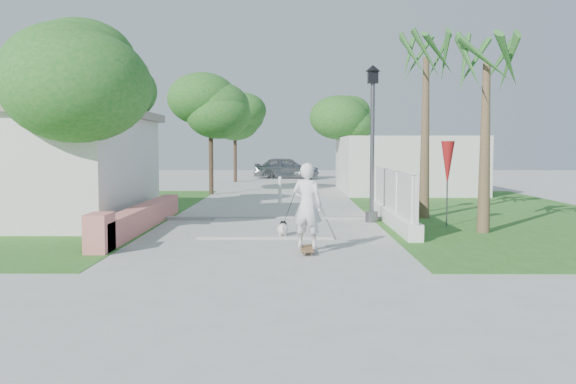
{
  "coord_description": "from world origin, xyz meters",
  "views": [
    {
      "loc": [
        0.62,
        -12.71,
        2.16
      ],
      "look_at": [
        0.53,
        2.12,
        1.1
      ],
      "focal_mm": 40.0,
      "sensor_mm": 36.0,
      "label": 1
    }
  ],
  "objects_px": {
    "patio_umbrella": "(448,164)",
    "skateboarder": "(296,209)",
    "street_lamp": "(372,137)",
    "dog": "(283,229)",
    "parked_car": "(287,168)",
    "bollard": "(280,191)"
  },
  "relations": [
    {
      "from": "patio_umbrella",
      "to": "parked_car",
      "type": "bearing_deg",
      "value": 100.3
    },
    {
      "from": "skateboarder",
      "to": "parked_car",
      "type": "distance_m",
      "value": 28.57
    },
    {
      "from": "bollard",
      "to": "parked_car",
      "type": "relative_size",
      "value": 0.25
    },
    {
      "from": "bollard",
      "to": "skateboarder",
      "type": "height_order",
      "value": "skateboarder"
    },
    {
      "from": "patio_umbrella",
      "to": "skateboarder",
      "type": "distance_m",
      "value": 5.57
    },
    {
      "from": "patio_umbrella",
      "to": "skateboarder",
      "type": "bearing_deg",
      "value": -137.91
    },
    {
      "from": "bollard",
      "to": "dog",
      "type": "xyz_separation_m",
      "value": [
        0.21,
        -7.68,
        -0.36
      ]
    },
    {
      "from": "bollard",
      "to": "dog",
      "type": "height_order",
      "value": "bollard"
    },
    {
      "from": "street_lamp",
      "to": "skateboarder",
      "type": "distance_m",
      "value": 5.41
    },
    {
      "from": "patio_umbrella",
      "to": "bollard",
      "type": "bearing_deg",
      "value": 129.91
    },
    {
      "from": "skateboarder",
      "to": "dog",
      "type": "bearing_deg",
      "value": -57.5
    },
    {
      "from": "street_lamp",
      "to": "skateboarder",
      "type": "relative_size",
      "value": 1.58
    },
    {
      "from": "bollard",
      "to": "patio_umbrella",
      "type": "relative_size",
      "value": 0.47
    },
    {
      "from": "street_lamp",
      "to": "patio_umbrella",
      "type": "bearing_deg",
      "value": -27.76
    },
    {
      "from": "skateboarder",
      "to": "street_lamp",
      "type": "bearing_deg",
      "value": -93.91
    },
    {
      "from": "patio_umbrella",
      "to": "dog",
      "type": "height_order",
      "value": "patio_umbrella"
    },
    {
      "from": "bollard",
      "to": "patio_umbrella",
      "type": "xyz_separation_m",
      "value": [
        4.6,
        -5.5,
        1.1
      ]
    },
    {
      "from": "patio_umbrella",
      "to": "street_lamp",
      "type": "bearing_deg",
      "value": 152.24
    },
    {
      "from": "street_lamp",
      "to": "dog",
      "type": "relative_size",
      "value": 7.5
    },
    {
      "from": "dog",
      "to": "parked_car",
      "type": "relative_size",
      "value": 0.14
    },
    {
      "from": "dog",
      "to": "parked_car",
      "type": "bearing_deg",
      "value": 91.51
    },
    {
      "from": "skateboarder",
      "to": "dog",
      "type": "distance_m",
      "value": 1.66
    }
  ]
}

